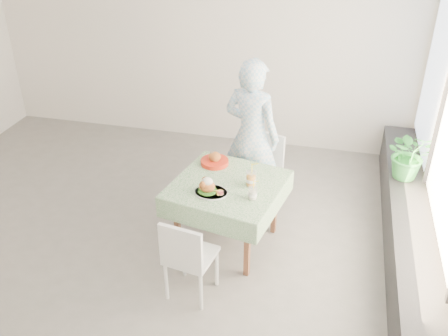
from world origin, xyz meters
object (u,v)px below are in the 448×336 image
(main_dish, at_px, (209,188))
(diner, at_px, (252,136))
(chair_far, at_px, (260,184))
(potted_plant, at_px, (410,154))
(juice_cup_orange, at_px, (251,179))
(chair_near, at_px, (191,271))
(cafe_table, at_px, (228,206))

(main_dish, bearing_deg, diner, 77.82)
(chair_far, xyz_separation_m, potted_plant, (1.61, 0.17, 0.52))
(diner, distance_m, juice_cup_orange, 0.78)
(chair_far, relative_size, chair_near, 1.01)
(main_dish, bearing_deg, juice_cup_orange, 33.49)
(diner, distance_m, potted_plant, 1.73)
(diner, bearing_deg, potted_plant, -157.24)
(chair_far, height_order, diner, diner)
(chair_near, height_order, diner, diner)
(cafe_table, xyz_separation_m, diner, (0.09, 0.79, 0.44))
(cafe_table, xyz_separation_m, potted_plant, (1.80, 0.98, 0.32))
(main_dish, relative_size, potted_plant, 0.57)
(main_dish, relative_size, juice_cup_orange, 1.09)
(cafe_table, height_order, diner, diner)
(cafe_table, height_order, juice_cup_orange, juice_cup_orange)
(cafe_table, relative_size, potted_plant, 2.14)
(diner, relative_size, main_dish, 5.48)
(chair_far, bearing_deg, diner, -166.06)
(cafe_table, relative_size, chair_near, 1.42)
(cafe_table, distance_m, potted_plant, 2.08)
(cafe_table, height_order, chair_far, chair_far)
(chair_near, height_order, main_dish, main_dish)
(cafe_table, distance_m, chair_far, 0.86)
(main_dish, bearing_deg, cafe_table, 59.16)
(cafe_table, relative_size, juice_cup_orange, 4.09)
(chair_far, xyz_separation_m, main_dish, (-0.33, -1.03, 0.53))
(diner, xyz_separation_m, potted_plant, (1.72, 0.19, -0.11))
(chair_near, distance_m, potted_plant, 2.70)
(chair_far, xyz_separation_m, diner, (-0.11, -0.03, 0.63))
(diner, height_order, main_dish, diner)
(cafe_table, relative_size, main_dish, 3.73)
(chair_near, bearing_deg, potted_plant, 42.56)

